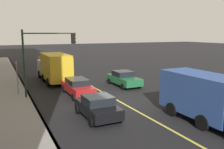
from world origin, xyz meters
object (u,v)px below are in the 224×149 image
object	(u,v)px
car_black	(98,107)
street_sign_post	(17,75)
truck_blue	(213,99)
traffic_light_mast	(45,51)
car_red	(78,87)
truck_yellow	(54,67)
car_green	(124,78)

from	to	relation	value
car_black	street_sign_post	world-z (taller)	street_sign_post
truck_blue	traffic_light_mast	size ratio (longest dim) A/B	1.33
car_black	traffic_light_mast	distance (m)	7.70
car_black	traffic_light_mast	xyz separation A→B (m)	(6.74, 1.93, 3.18)
car_red	traffic_light_mast	distance (m)	4.10
car_red	truck_blue	size ratio (longest dim) A/B	0.62
car_red	truck_yellow	size ratio (longest dim) A/B	0.58
truck_blue	street_sign_post	world-z (taller)	street_sign_post
truck_yellow	street_sign_post	bearing A→B (deg)	138.69
car_green	truck_blue	size ratio (longest dim) A/B	0.61
car_green	car_red	bearing A→B (deg)	106.49
truck_yellow	truck_blue	bearing A→B (deg)	-161.66
car_black	car_red	size ratio (longest dim) A/B	0.85
car_black	truck_blue	size ratio (longest dim) A/B	0.53
car_black	car_green	bearing A→B (deg)	-38.32
traffic_light_mast	street_sign_post	bearing A→B (deg)	59.88
car_red	street_sign_post	size ratio (longest dim) A/B	1.49
traffic_light_mast	truck_blue	bearing A→B (deg)	-144.87
truck_yellow	truck_blue	world-z (taller)	truck_yellow
car_green	truck_blue	xyz separation A→B (m)	(-11.74, 0.42, 0.83)
car_green	truck_blue	bearing A→B (deg)	177.97
car_green	car_red	xyz separation A→B (m)	(-1.62, 5.48, 0.00)
truck_yellow	truck_blue	size ratio (longest dim) A/B	1.06
truck_yellow	street_sign_post	distance (m)	6.40
traffic_light_mast	street_sign_post	distance (m)	3.33
truck_blue	traffic_light_mast	distance (m)	13.40
car_black	truck_blue	xyz separation A→B (m)	(-4.05, -5.67, 0.84)
car_black	traffic_light_mast	world-z (taller)	traffic_light_mast
car_red	street_sign_post	bearing A→B (deg)	67.55
car_green	car_red	world-z (taller)	car_green
car_red	truck_yellow	distance (m)	6.85
car_black	street_sign_post	bearing A→B (deg)	27.37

